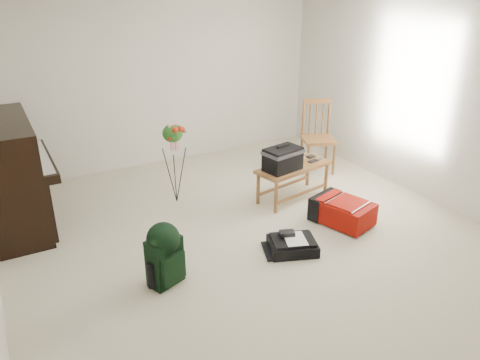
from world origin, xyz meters
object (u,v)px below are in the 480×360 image
red_suitcase (340,210)px  piano (13,177)px  bench (285,161)px  green_backpack (164,251)px  flower_stand (175,164)px  dining_chair (317,137)px  black_duffel (292,245)px

red_suitcase → piano: bearing=135.1°
bench → green_backpack: bearing=-165.1°
piano → red_suitcase: piano is taller
flower_stand → dining_chair: bearing=-6.4°
piano → flower_stand: piano is taller
dining_chair → green_backpack: 3.37m
dining_chair → green_backpack: size_ratio=1.65×
bench → flower_stand: size_ratio=1.01×
red_suitcase → green_backpack: bearing=167.1°
dining_chair → black_duffel: bearing=-111.0°
piano → green_backpack: piano is taller
dining_chair → red_suitcase: 1.66m
bench → red_suitcase: bearing=-81.8°
piano → black_duffel: 3.19m
black_duffel → flower_stand: size_ratio=0.55×
bench → black_duffel: (-0.59, -1.05, -0.48)m
green_backpack → flower_stand: 1.76m
green_backpack → flower_stand: flower_stand is taller
bench → black_duffel: bench is taller
red_suitcase → flower_stand: 2.08m
black_duffel → flower_stand: bearing=130.5°
bench → flower_stand: flower_stand is taller
dining_chair → green_backpack: bearing=-129.4°
piano → flower_stand: (1.81, -0.30, -0.08)m
bench → black_duffel: 1.29m
red_suitcase → flower_stand: (-1.48, 1.42, 0.37)m
bench → piano: bearing=151.6°
piano → flower_stand: bearing=-9.5°
bench → dining_chair: size_ratio=1.04×
dining_chair → flower_stand: size_ratio=0.97×
piano → black_duffel: size_ratio=2.54×
red_suitcase → black_duffel: (-0.86, -0.27, -0.08)m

